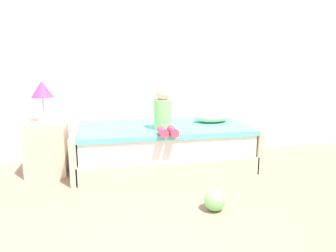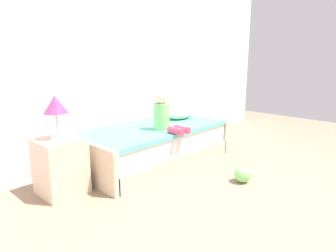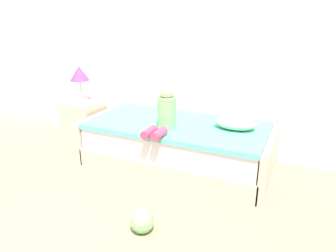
{
  "view_description": "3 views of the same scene",
  "coord_description": "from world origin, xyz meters",
  "px_view_note": "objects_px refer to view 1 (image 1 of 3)",
  "views": [
    {
      "loc": [
        -0.48,
        -1.67,
        1.31
      ],
      "look_at": [
        0.19,
        1.75,
        0.55
      ],
      "focal_mm": 34.21,
      "sensor_mm": 36.0,
      "label": 1
    },
    {
      "loc": [
        -2.58,
        -0.86,
        1.45
      ],
      "look_at": [
        0.19,
        1.75,
        0.55
      ],
      "focal_mm": 32.48,
      "sensor_mm": 36.0,
      "label": 2
    },
    {
      "loc": [
        1.45,
        -1.01,
        1.63
      ],
      "look_at": [
        0.19,
        1.75,
        0.55
      ],
      "focal_mm": 33.0,
      "sensor_mm": 36.0,
      "label": 3
    }
  ],
  "objects_px": {
    "table_lamp": "(42,91)",
    "toy_ball": "(215,200)",
    "pillow": "(212,117)",
    "nightstand": "(47,147)",
    "bed": "(164,146)",
    "child_figure": "(164,112)"
  },
  "relations": [
    {
      "from": "child_figure",
      "to": "toy_ball",
      "type": "xyz_separation_m",
      "value": [
        0.27,
        -1.0,
        -0.61
      ]
    },
    {
      "from": "table_lamp",
      "to": "toy_ball",
      "type": "distance_m",
      "value": 2.18
    },
    {
      "from": "bed",
      "to": "nightstand",
      "type": "relative_size",
      "value": 3.52
    },
    {
      "from": "nightstand",
      "to": "toy_ball",
      "type": "height_order",
      "value": "nightstand"
    },
    {
      "from": "child_figure",
      "to": "pillow",
      "type": "relative_size",
      "value": 1.16
    },
    {
      "from": "pillow",
      "to": "toy_ball",
      "type": "distance_m",
      "value": 1.47
    },
    {
      "from": "child_figure",
      "to": "pillow",
      "type": "xyz_separation_m",
      "value": [
        0.67,
        0.33,
        -0.14
      ]
    },
    {
      "from": "child_figure",
      "to": "nightstand",
      "type": "bearing_deg",
      "value": 168.68
    },
    {
      "from": "bed",
      "to": "pillow",
      "type": "height_order",
      "value": "pillow"
    },
    {
      "from": "table_lamp",
      "to": "pillow",
      "type": "relative_size",
      "value": 1.02
    },
    {
      "from": "bed",
      "to": "pillow",
      "type": "xyz_separation_m",
      "value": [
        0.63,
        0.1,
        0.32
      ]
    },
    {
      "from": "pillow",
      "to": "bed",
      "type": "bearing_deg",
      "value": -170.95
    },
    {
      "from": "nightstand",
      "to": "pillow",
      "type": "relative_size",
      "value": 1.36
    },
    {
      "from": "nightstand",
      "to": "child_figure",
      "type": "bearing_deg",
      "value": -11.32
    },
    {
      "from": "bed",
      "to": "toy_ball",
      "type": "distance_m",
      "value": 1.26
    },
    {
      "from": "child_figure",
      "to": "pillow",
      "type": "bearing_deg",
      "value": 26.0
    },
    {
      "from": "table_lamp",
      "to": "child_figure",
      "type": "xyz_separation_m",
      "value": [
        1.3,
        -0.26,
        -0.23
      ]
    },
    {
      "from": "table_lamp",
      "to": "pillow",
      "type": "height_order",
      "value": "table_lamp"
    },
    {
      "from": "bed",
      "to": "pillow",
      "type": "distance_m",
      "value": 0.71
    },
    {
      "from": "nightstand",
      "to": "table_lamp",
      "type": "xyz_separation_m",
      "value": [
        0.0,
        0.0,
        0.64
      ]
    },
    {
      "from": "table_lamp",
      "to": "nightstand",
      "type": "bearing_deg",
      "value": 0.0
    },
    {
      "from": "child_figure",
      "to": "toy_ball",
      "type": "relative_size",
      "value": 2.65
    }
  ]
}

